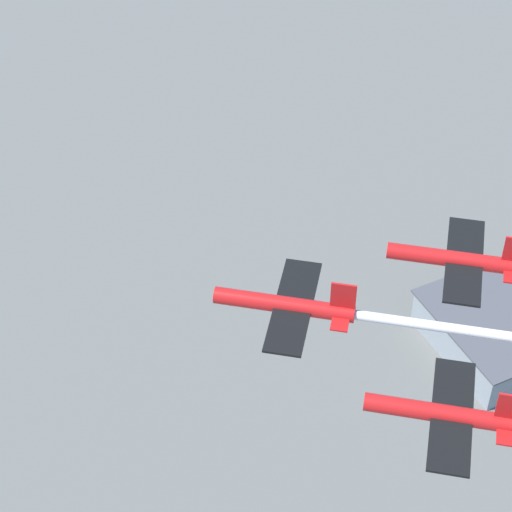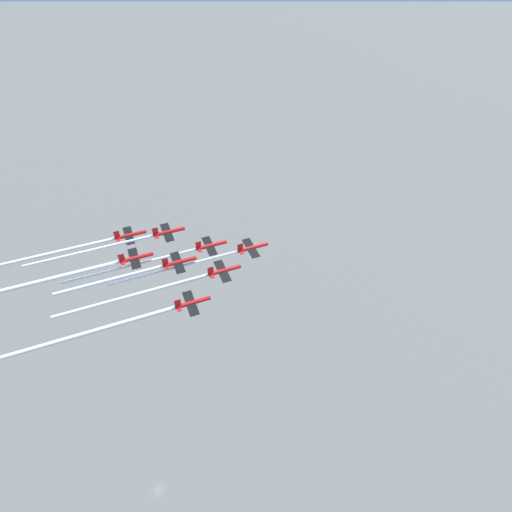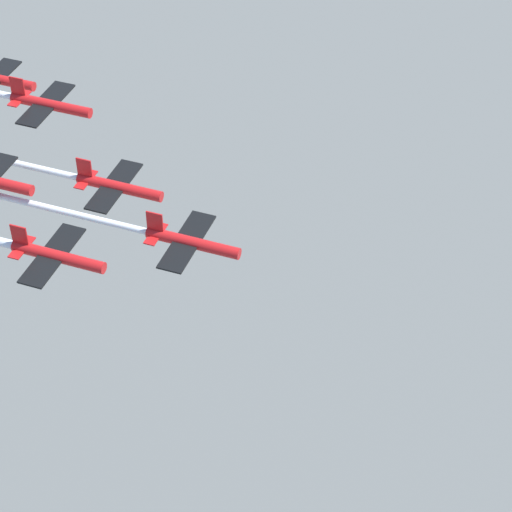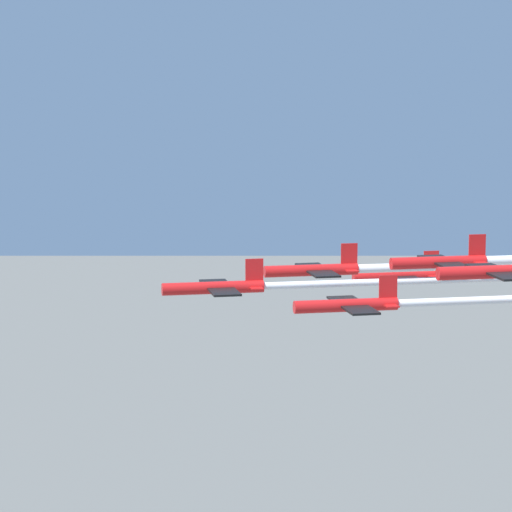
{
  "view_description": "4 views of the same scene",
  "coord_description": "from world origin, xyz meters",
  "px_view_note": "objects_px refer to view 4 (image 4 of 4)",
  "views": [
    {
      "loc": [
        25.28,
        -78.28,
        173.46
      ],
      "look_at": [
        -23.5,
        -54.26,
        123.98
      ],
      "focal_mm": 70.0,
      "sensor_mm": 36.0,
      "label": 1
    },
    {
      "loc": [
        -71.79,
        30.52,
        208.11
      ],
      "look_at": [
        -22.25,
        -52.6,
        118.84
      ],
      "focal_mm": 28.0,
      "sensor_mm": 36.0,
      "label": 2
    },
    {
      "loc": [
        -98.35,
        -35.58,
        190.55
      ],
      "look_at": [
        -24.71,
        -59.09,
        121.38
      ],
      "focal_mm": 70.0,
      "sensor_mm": 36.0,
      "label": 3
    },
    {
      "loc": [
        63.02,
        -142.82,
        142.08
      ],
      "look_at": [
        -15.93,
        -51.98,
        124.79
      ],
      "focal_mm": 85.0,
      "sensor_mm": 36.0,
      "label": 4
    }
  ],
  "objects_px": {
    "jet_1": "(350,305)",
    "jet_5": "(400,276)",
    "jet_4": "(442,262)",
    "jet_0": "(217,287)",
    "jet_2": "(315,270)",
    "jet_3": "(495,271)"
  },
  "relations": [
    {
      "from": "jet_0",
      "to": "jet_1",
      "type": "bearing_deg",
      "value": -120.47
    },
    {
      "from": "jet_1",
      "to": "jet_4",
      "type": "bearing_deg",
      "value": -59.53
    },
    {
      "from": "jet_0",
      "to": "jet_3",
      "type": "relative_size",
      "value": 1.0
    },
    {
      "from": "jet_0",
      "to": "jet_5",
      "type": "height_order",
      "value": "jet_0"
    },
    {
      "from": "jet_2",
      "to": "jet_3",
      "type": "distance_m",
      "value": 24.76
    },
    {
      "from": "jet_2",
      "to": "jet_4",
      "type": "relative_size",
      "value": 1.0
    },
    {
      "from": "jet_1",
      "to": "jet_5",
      "type": "bearing_deg",
      "value": -29.54
    },
    {
      "from": "jet_1",
      "to": "jet_5",
      "type": "xyz_separation_m",
      "value": [
        -9.55,
        22.68,
        -0.82
      ]
    },
    {
      "from": "jet_5",
      "to": "jet_1",
      "type": "bearing_deg",
      "value": 150.46
    },
    {
      "from": "jet_3",
      "to": "jet_4",
      "type": "xyz_separation_m",
      "value": [
        -11.31,
        8.71,
        -1.15
      ]
    },
    {
      "from": "jet_1",
      "to": "jet_5",
      "type": "relative_size",
      "value": 1.0
    },
    {
      "from": "jet_0",
      "to": "jet_2",
      "type": "height_order",
      "value": "jet_2"
    },
    {
      "from": "jet_4",
      "to": "jet_1",
      "type": "bearing_deg",
      "value": 120.47
    },
    {
      "from": "jet_3",
      "to": "jet_4",
      "type": "distance_m",
      "value": 14.32
    },
    {
      "from": "jet_4",
      "to": "jet_5",
      "type": "bearing_deg",
      "value": -0.0
    },
    {
      "from": "jet_2",
      "to": "jet_4",
      "type": "bearing_deg",
      "value": -120.47
    },
    {
      "from": "jet_0",
      "to": "jet_5",
      "type": "distance_m",
      "value": 28.21
    },
    {
      "from": "jet_1",
      "to": "jet_4",
      "type": "relative_size",
      "value": 1.0
    },
    {
      "from": "jet_1",
      "to": "jet_2",
      "type": "relative_size",
      "value": 1.0
    },
    {
      "from": "jet_4",
      "to": "jet_0",
      "type": "bearing_deg",
      "value": 90.0
    },
    {
      "from": "jet_3",
      "to": "jet_5",
      "type": "distance_m",
      "value": 28.96
    },
    {
      "from": "jet_1",
      "to": "jet_4",
      "type": "height_order",
      "value": "jet_4"
    }
  ]
}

